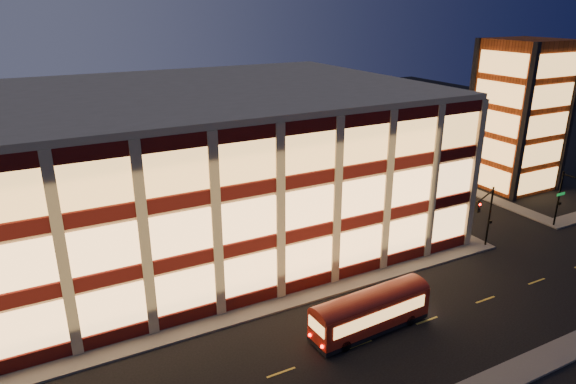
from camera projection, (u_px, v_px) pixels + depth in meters
ground at (268, 316)px, 38.03m from camera, size 200.00×200.00×0.00m
sidewalk_office_south at (225, 319)px, 37.50m from camera, size 54.00×2.00×0.15m
sidewalk_office_east at (377, 194)px, 62.24m from camera, size 2.00×30.00×0.15m
sidewalk_tower_west at (445, 180)px, 67.10m from camera, size 2.00×30.00×0.15m
office_building at (161, 168)px, 48.27m from camera, size 50.45×30.45×14.50m
stair_tower at (519, 116)px, 62.48m from camera, size 8.60×8.60×18.00m
traffic_signal_far at (486, 210)px, 46.61m from camera, size 3.79×1.87×6.00m
traffic_signal_right at (574, 193)px, 50.89m from camera, size 1.20×4.37×6.00m
trolley_bus at (370, 309)px, 35.79m from camera, size 9.14×2.77×3.06m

